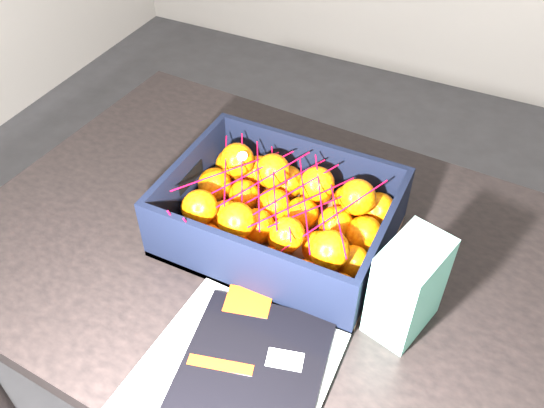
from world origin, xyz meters
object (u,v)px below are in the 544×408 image
at_px(magazine_stack, 238,377).
at_px(retail_carton, 408,287).
at_px(table, 287,288).
at_px(produce_crate, 279,221).

height_order(magazine_stack, retail_carton, retail_carton).
relative_size(table, magazine_stack, 3.94).
bearing_deg(retail_carton, magazine_stack, -116.52).
bearing_deg(retail_carton, table, -177.77).
bearing_deg(produce_crate, retail_carton, -17.87).
relative_size(table, retail_carton, 7.21).
height_order(magazine_stack, produce_crate, produce_crate).
relative_size(magazine_stack, produce_crate, 0.80).
bearing_deg(magazine_stack, table, 98.46).
bearing_deg(table, retail_carton, -12.72).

